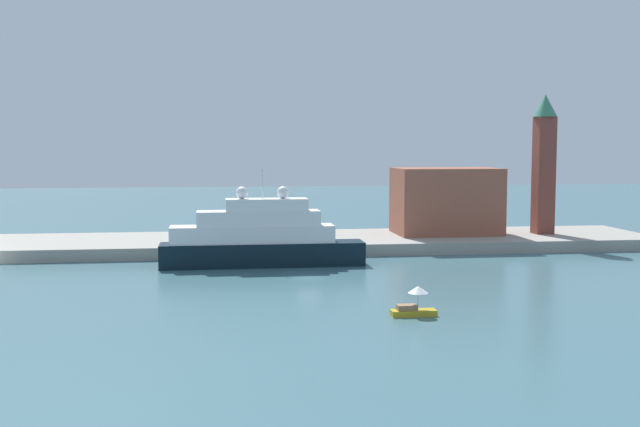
{
  "coord_description": "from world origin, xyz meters",
  "views": [
    {
      "loc": [
        -10.3,
        -87.04,
        15.35
      ],
      "look_at": [
        2.1,
        6.0,
        6.99
      ],
      "focal_mm": 42.97,
      "sensor_mm": 36.0,
      "label": 1
    }
  ],
  "objects_px": {
    "parked_car": "(199,238)",
    "large_yacht": "(260,239)",
    "harbor_building": "(446,201)",
    "small_motorboat": "(414,304)",
    "bell_tower": "(544,159)",
    "person_figure": "(238,236)",
    "mooring_bollard": "(352,242)"
  },
  "relations": [
    {
      "from": "large_yacht",
      "to": "parked_car",
      "type": "distance_m",
      "value": 14.69
    },
    {
      "from": "large_yacht",
      "to": "person_figure",
      "type": "xyz_separation_m",
      "value": [
        -2.5,
        12.24,
        -1.03
      ]
    },
    {
      "from": "harbor_building",
      "to": "mooring_bollard",
      "type": "relative_size",
      "value": 24.07
    },
    {
      "from": "large_yacht",
      "to": "small_motorboat",
      "type": "height_order",
      "value": "large_yacht"
    },
    {
      "from": "large_yacht",
      "to": "small_motorboat",
      "type": "bearing_deg",
      "value": -68.22
    },
    {
      "from": "bell_tower",
      "to": "parked_car",
      "type": "distance_m",
      "value": 53.89
    },
    {
      "from": "bell_tower",
      "to": "harbor_building",
      "type": "bearing_deg",
      "value": 173.03
    },
    {
      "from": "small_motorboat",
      "to": "harbor_building",
      "type": "height_order",
      "value": "harbor_building"
    },
    {
      "from": "mooring_bollard",
      "to": "person_figure",
      "type": "bearing_deg",
      "value": 161.09
    },
    {
      "from": "large_yacht",
      "to": "bell_tower",
      "type": "relative_size",
      "value": 1.21
    },
    {
      "from": "small_motorboat",
      "to": "person_figure",
      "type": "xyz_separation_m",
      "value": [
        -14.75,
        42.9,
        1.37
      ]
    },
    {
      "from": "small_motorboat",
      "to": "parked_car",
      "type": "height_order",
      "value": "parked_car"
    },
    {
      "from": "parked_car",
      "to": "large_yacht",
      "type": "bearing_deg",
      "value": -57.25
    },
    {
      "from": "large_yacht",
      "to": "bell_tower",
      "type": "height_order",
      "value": "bell_tower"
    },
    {
      "from": "small_motorboat",
      "to": "mooring_bollard",
      "type": "height_order",
      "value": "small_motorboat"
    },
    {
      "from": "large_yacht",
      "to": "parked_car",
      "type": "xyz_separation_m",
      "value": [
        -7.92,
        12.32,
        -1.21
      ]
    },
    {
      "from": "large_yacht",
      "to": "mooring_bollard",
      "type": "distance_m",
      "value": 14.89
    },
    {
      "from": "harbor_building",
      "to": "person_figure",
      "type": "relative_size",
      "value": 9.65
    },
    {
      "from": "large_yacht",
      "to": "bell_tower",
      "type": "bearing_deg",
      "value": 19.25
    },
    {
      "from": "parked_car",
      "to": "mooring_bollard",
      "type": "relative_size",
      "value": 6.28
    },
    {
      "from": "large_yacht",
      "to": "person_figure",
      "type": "relative_size",
      "value": 15.93
    },
    {
      "from": "harbor_building",
      "to": "bell_tower",
      "type": "relative_size",
      "value": 0.73
    },
    {
      "from": "large_yacht",
      "to": "mooring_bollard",
      "type": "relative_size",
      "value": 39.73
    },
    {
      "from": "harbor_building",
      "to": "person_figure",
      "type": "distance_m",
      "value": 32.99
    },
    {
      "from": "harbor_building",
      "to": "parked_car",
      "type": "height_order",
      "value": "harbor_building"
    },
    {
      "from": "parked_car",
      "to": "mooring_bollard",
      "type": "height_order",
      "value": "parked_car"
    },
    {
      "from": "parked_car",
      "to": "mooring_bollard",
      "type": "xyz_separation_m",
      "value": [
        21.04,
        -5.42,
        -0.24
      ]
    },
    {
      "from": "parked_car",
      "to": "mooring_bollard",
      "type": "distance_m",
      "value": 21.73
    },
    {
      "from": "small_motorboat",
      "to": "mooring_bollard",
      "type": "xyz_separation_m",
      "value": [
        0.87,
        37.55,
        0.94
      ]
    },
    {
      "from": "small_motorboat",
      "to": "parked_car",
      "type": "bearing_deg",
      "value": 115.14
    },
    {
      "from": "small_motorboat",
      "to": "bell_tower",
      "type": "bearing_deg",
      "value": 54.94
    },
    {
      "from": "harbor_building",
      "to": "bell_tower",
      "type": "distance_m",
      "value": 16.41
    }
  ]
}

